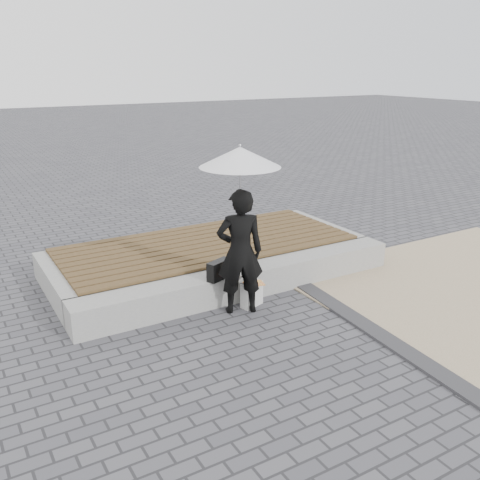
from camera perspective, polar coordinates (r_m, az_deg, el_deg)
name	(u,v)px	position (r m, az deg, el deg)	size (l,w,h in m)	color
ground	(314,341)	(6.49, 8.02, -10.75)	(80.00, 80.00, 0.00)	#4B4B50
edging_band	(391,342)	(6.62, 15.95, -10.53)	(0.25, 5.20, 0.04)	#323235
seating_ledge	(246,281)	(7.58, 0.60, -4.43)	(5.00, 0.45, 0.40)	#A3A39E
timber_platform	(207,256)	(8.56, -3.54, -1.74)	(5.00, 2.00, 0.40)	#9B9B96
timber_decking	(207,243)	(8.49, -3.57, -0.35)	(4.60, 2.00, 0.04)	brown
woman	(240,252)	(6.84, 0.00, -1.30)	(0.61, 0.40, 1.67)	black
parasol	(240,157)	(6.53, 0.00, 8.93)	(1.01, 1.01, 1.30)	#A6A6AB
handbag	(219,270)	(7.09, -2.27, -3.23)	(0.37, 0.13, 0.26)	black
canvas_tote	(252,294)	(7.23, 1.27, -5.86)	(0.33, 0.14, 0.34)	silver
magazine	(254,284)	(7.12, 1.49, -4.71)	(0.27, 0.20, 0.01)	#E5373F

